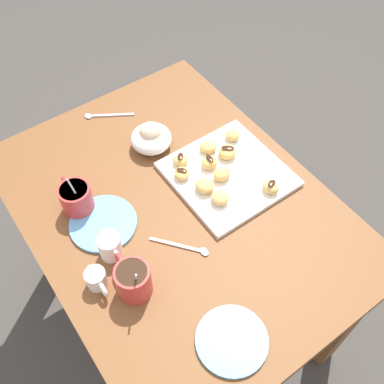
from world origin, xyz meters
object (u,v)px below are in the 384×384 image
at_px(beignet_0, 209,163).
at_px(beignet_5, 227,152).
at_px(saucer_sky_left, 232,341).
at_px(beignet_9, 232,135).
at_px(pastry_plate_square, 227,174).
at_px(coffee_mug_red_right, 76,198).
at_px(beignet_3, 205,186).
at_px(beignet_7, 222,174).
at_px(beignet_1, 271,187).
at_px(beignet_8, 182,174).
at_px(beignet_2, 220,198).
at_px(ice_cream_bowl, 151,137).
at_px(coffee_mug_red_left, 133,279).
at_px(cream_pitcher_white, 110,246).
at_px(dining_table, 178,231).
at_px(beignet_6, 208,147).
at_px(chocolate_sauce_pitcher, 96,278).
at_px(saucer_sky_right, 103,223).
at_px(beignet_4, 180,160).

bearing_deg(beignet_0, beignet_5, -88.87).
bearing_deg(beignet_0, saucer_sky_left, 148.99).
bearing_deg(beignet_9, pastry_plate_square, 135.58).
distance_m(coffee_mug_red_right, beignet_0, 0.39).
relative_size(beignet_0, beignet_9, 1.13).
bearing_deg(beignet_3, beignet_7, -86.12).
height_order(beignet_1, beignet_8, beignet_1).
bearing_deg(beignet_8, beignet_9, -81.00).
relative_size(saucer_sky_left, beignet_2, 3.37).
relative_size(ice_cream_bowl, beignet_5, 2.30).
distance_m(coffee_mug_red_left, beignet_9, 0.56).
bearing_deg(coffee_mug_red_right, ice_cream_bowl, -75.09).
xyz_separation_m(ice_cream_bowl, beignet_9, (-0.13, -0.21, -0.01)).
bearing_deg(cream_pitcher_white, dining_table, -82.36).
bearing_deg(beignet_6, chocolate_sauce_pitcher, 111.25).
height_order(beignet_1, beignet_2, same).
xyz_separation_m(beignet_3, beignet_9, (0.11, -0.19, -0.00)).
bearing_deg(coffee_mug_red_left, beignet_0, -62.34).
xyz_separation_m(dining_table, pastry_plate_square, (0.00, -0.18, 0.14)).
relative_size(coffee_mug_red_right, beignet_2, 2.72).
relative_size(chocolate_sauce_pitcher, beignet_2, 1.83).
bearing_deg(cream_pitcher_white, beignet_9, -75.59).
relative_size(chocolate_sauce_pitcher, saucer_sky_left, 0.54).
relative_size(chocolate_sauce_pitcher, beignet_9, 2.09).
distance_m(dining_table, pastry_plate_square, 0.23).
bearing_deg(saucer_sky_right, beignet_4, -81.03).
relative_size(pastry_plate_square, beignet_2, 6.24).
height_order(ice_cream_bowl, beignet_6, ice_cream_bowl).
xyz_separation_m(beignet_2, beignet_8, (0.13, 0.04, -0.00)).
bearing_deg(beignet_3, beignet_5, -64.61).
relative_size(pastry_plate_square, beignet_3, 5.63).
relative_size(pastry_plate_square, beignet_6, 6.07).
bearing_deg(ice_cream_bowl, beignet_6, -135.54).
xyz_separation_m(pastry_plate_square, beignet_5, (0.05, -0.04, 0.03)).
distance_m(pastry_plate_square, beignet_0, 0.06).
relative_size(beignet_0, beignet_7, 0.90).
height_order(beignet_0, beignet_5, same).
height_order(ice_cream_bowl, saucer_sky_left, ice_cream_bowl).
relative_size(saucer_sky_right, beignet_9, 4.18).
height_order(cream_pitcher_white, beignet_5, cream_pitcher_white).
bearing_deg(beignet_1, beignet_9, -9.66).
xyz_separation_m(coffee_mug_red_left, ice_cream_bowl, (0.38, -0.29, -0.01)).
relative_size(saucer_sky_left, beignet_1, 3.40).
xyz_separation_m(ice_cream_bowl, beignet_7, (-0.23, -0.09, -0.01)).
bearing_deg(beignet_3, chocolate_sauce_pitcher, 100.84).
height_order(beignet_0, beignet_4, beignet_0).
bearing_deg(beignet_9, beignet_8, 99.00).
distance_m(coffee_mug_red_left, chocolate_sauce_pitcher, 0.10).
distance_m(coffee_mug_red_right, saucer_sky_left, 0.55).
distance_m(cream_pitcher_white, beignet_5, 0.45).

